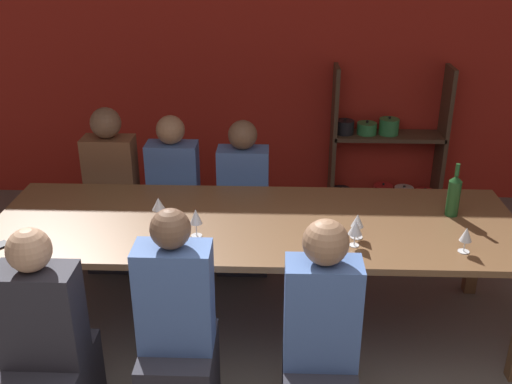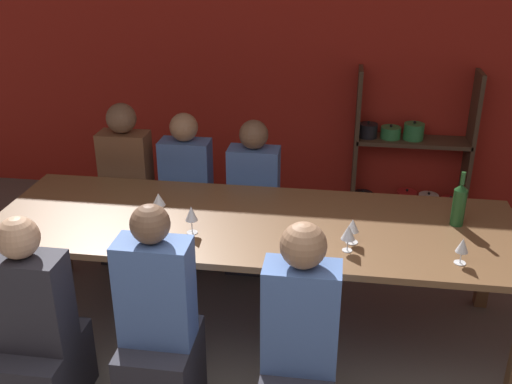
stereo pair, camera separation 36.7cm
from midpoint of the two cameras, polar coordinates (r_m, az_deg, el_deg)
name	(u,v)px [view 2 (the right image)]	position (r m, az deg, el deg)	size (l,w,h in m)	color
wall_back_red	(300,56)	(5.49, 6.20, 12.74)	(8.80, 0.06, 2.70)	red
shelf_unit	(408,162)	(5.59, 16.15, 2.71)	(1.02, 0.30, 1.30)	#4C3828
dining_table	(254,231)	(3.67, 2.64, -3.76)	(3.20, 1.07, 0.76)	brown
wine_bottle_green	(459,204)	(3.80, 21.44, -1.13)	(0.08, 0.08, 0.34)	#1E4C23
wine_glass_empty_a	(348,233)	(3.34, 11.92, -3.90)	(0.08, 0.08, 0.16)	white
wine_glass_empty_b	(191,214)	(3.45, -3.17, -2.19)	(0.07, 0.07, 0.17)	white
wine_glass_white_a	(462,246)	(3.40, 22.05, -4.90)	(0.07, 0.07, 0.15)	white
wine_glass_empty_c	(159,200)	(3.65, -6.44, -0.80)	(0.08, 0.08, 0.16)	white
wine_glass_red_a	(353,226)	(3.43, 12.24, -3.30)	(0.07, 0.07, 0.15)	white
cell_phone	(0,234)	(3.72, -20.69, -3.81)	(0.15, 0.16, 0.01)	black
person_near_a	(37,341)	(3.36, -17.19, -13.52)	(0.39, 0.49, 1.14)	#2D2D38
person_far_a	(129,199)	(4.71, -9.85, -0.76)	(0.37, 0.47, 1.23)	#2D2D38
person_near_b	(160,344)	(3.14, -5.78, -14.35)	(0.36, 0.45, 1.24)	#2D2D38
person_far_b	(254,212)	(4.53, 2.11, -1.96)	(0.37, 0.47, 1.15)	#2D2D38
person_near_c	(299,357)	(3.10, 7.66, -15.41)	(0.37, 0.46, 1.19)	#2D2D38
person_far_c	(188,204)	(4.65, -4.30, -1.21)	(0.38, 0.47, 1.16)	#2D2D38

